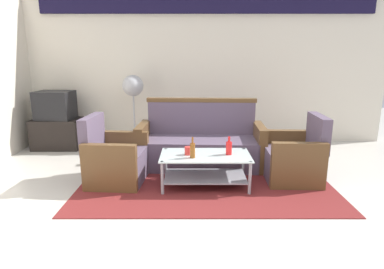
{
  "coord_description": "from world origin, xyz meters",
  "views": [
    {
      "loc": [
        -0.27,
        -3.0,
        1.6
      ],
      "look_at": [
        -0.25,
        0.88,
        0.65
      ],
      "focal_mm": 30.55,
      "sensor_mm": 36.0,
      "label": 1
    }
  ],
  "objects_px": {
    "coffee_table": "(204,165)",
    "cup": "(186,151)",
    "tv_stand": "(56,134)",
    "pedestal_fan": "(131,90)",
    "bottle_brown": "(191,150)",
    "television": "(53,105)",
    "bottle_red": "(227,148)",
    "armchair_right": "(293,158)",
    "couch": "(199,145)",
    "armchair_left": "(113,160)"
  },
  "relations": [
    {
      "from": "armchair_left",
      "to": "cup",
      "type": "relative_size",
      "value": 8.5
    },
    {
      "from": "tv_stand",
      "to": "television",
      "type": "distance_m",
      "value": 0.5
    },
    {
      "from": "armchair_right",
      "to": "couch",
      "type": "bearing_deg",
      "value": 67.44
    },
    {
      "from": "bottle_brown",
      "to": "television",
      "type": "relative_size",
      "value": 0.4
    },
    {
      "from": "bottle_brown",
      "to": "cup",
      "type": "xyz_separation_m",
      "value": [
        -0.06,
        0.12,
        -0.05
      ]
    },
    {
      "from": "armchair_left",
      "to": "couch",
      "type": "bearing_deg",
      "value": 123.64
    },
    {
      "from": "bottle_brown",
      "to": "armchair_right",
      "type": "bearing_deg",
      "value": 14.65
    },
    {
      "from": "armchair_right",
      "to": "pedestal_fan",
      "type": "relative_size",
      "value": 0.67
    },
    {
      "from": "pedestal_fan",
      "to": "couch",
      "type": "bearing_deg",
      "value": -41.22
    },
    {
      "from": "coffee_table",
      "to": "bottle_red",
      "type": "relative_size",
      "value": 4.85
    },
    {
      "from": "cup",
      "to": "pedestal_fan",
      "type": "distance_m",
      "value": 2.09
    },
    {
      "from": "armchair_right",
      "to": "pedestal_fan",
      "type": "bearing_deg",
      "value": 58.69
    },
    {
      "from": "coffee_table",
      "to": "cup",
      "type": "height_order",
      "value": "cup"
    },
    {
      "from": "coffee_table",
      "to": "bottle_red",
      "type": "bearing_deg",
      "value": 1.94
    },
    {
      "from": "bottle_brown",
      "to": "tv_stand",
      "type": "xyz_separation_m",
      "value": [
        -2.36,
        1.85,
        -0.25
      ]
    },
    {
      "from": "coffee_table",
      "to": "television",
      "type": "bearing_deg",
      "value": 145.46
    },
    {
      "from": "armchair_right",
      "to": "coffee_table",
      "type": "height_order",
      "value": "armchair_right"
    },
    {
      "from": "coffee_table",
      "to": "television",
      "type": "distance_m",
      "value": 3.09
    },
    {
      "from": "bottle_brown",
      "to": "armchair_left",
      "type": "bearing_deg",
      "value": 164.42
    },
    {
      "from": "pedestal_fan",
      "to": "bottle_brown",
      "type": "bearing_deg",
      "value": -61.89
    },
    {
      "from": "bottle_brown",
      "to": "television",
      "type": "bearing_deg",
      "value": 141.84
    },
    {
      "from": "armchair_left",
      "to": "cup",
      "type": "distance_m",
      "value": 0.97
    },
    {
      "from": "cup",
      "to": "television",
      "type": "distance_m",
      "value": 2.89
    },
    {
      "from": "armchair_left",
      "to": "coffee_table",
      "type": "relative_size",
      "value": 0.77
    },
    {
      "from": "coffee_table",
      "to": "tv_stand",
      "type": "bearing_deg",
      "value": 145.5
    },
    {
      "from": "coffee_table",
      "to": "bottle_red",
      "type": "xyz_separation_m",
      "value": [
        0.29,
        0.01,
        0.22
      ]
    },
    {
      "from": "armchair_left",
      "to": "tv_stand",
      "type": "distance_m",
      "value": 2.08
    },
    {
      "from": "bottle_brown",
      "to": "bottle_red",
      "type": "relative_size",
      "value": 1.11
    },
    {
      "from": "armchair_left",
      "to": "cup",
      "type": "bearing_deg",
      "value": 85.12
    },
    {
      "from": "television",
      "to": "pedestal_fan",
      "type": "xyz_separation_m",
      "value": [
        1.34,
        0.05,
        0.25
      ]
    },
    {
      "from": "couch",
      "to": "armchair_left",
      "type": "relative_size",
      "value": 2.15
    },
    {
      "from": "bottle_red",
      "to": "cup",
      "type": "relative_size",
      "value": 2.27
    },
    {
      "from": "television",
      "to": "cup",
      "type": "bearing_deg",
      "value": 148.21
    },
    {
      "from": "armchair_left",
      "to": "television",
      "type": "height_order",
      "value": "television"
    },
    {
      "from": "bottle_brown",
      "to": "cup",
      "type": "distance_m",
      "value": 0.14
    },
    {
      "from": "armchair_left",
      "to": "tv_stand",
      "type": "relative_size",
      "value": 1.06
    },
    {
      "from": "couch",
      "to": "cup",
      "type": "xyz_separation_m",
      "value": [
        -0.18,
        -0.78,
        0.14
      ]
    },
    {
      "from": "television",
      "to": "couch",
      "type": "bearing_deg",
      "value": 164.18
    },
    {
      "from": "bottle_red",
      "to": "cup",
      "type": "height_order",
      "value": "bottle_red"
    },
    {
      "from": "armchair_left",
      "to": "bottle_brown",
      "type": "height_order",
      "value": "armchair_left"
    },
    {
      "from": "coffee_table",
      "to": "tv_stand",
      "type": "relative_size",
      "value": 1.38
    },
    {
      "from": "coffee_table",
      "to": "cup",
      "type": "relative_size",
      "value": 11.0
    },
    {
      "from": "tv_stand",
      "to": "pedestal_fan",
      "type": "relative_size",
      "value": 0.63
    },
    {
      "from": "armchair_left",
      "to": "armchair_right",
      "type": "height_order",
      "value": "same"
    },
    {
      "from": "couch",
      "to": "bottle_red",
      "type": "height_order",
      "value": "couch"
    },
    {
      "from": "bottle_red",
      "to": "coffee_table",
      "type": "bearing_deg",
      "value": -178.06
    },
    {
      "from": "couch",
      "to": "pedestal_fan",
      "type": "relative_size",
      "value": 1.44
    },
    {
      "from": "coffee_table",
      "to": "tv_stand",
      "type": "distance_m",
      "value": 3.05
    },
    {
      "from": "armchair_right",
      "to": "bottle_red",
      "type": "height_order",
      "value": "armchair_right"
    },
    {
      "from": "coffee_table",
      "to": "bottle_brown",
      "type": "height_order",
      "value": "bottle_brown"
    }
  ]
}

